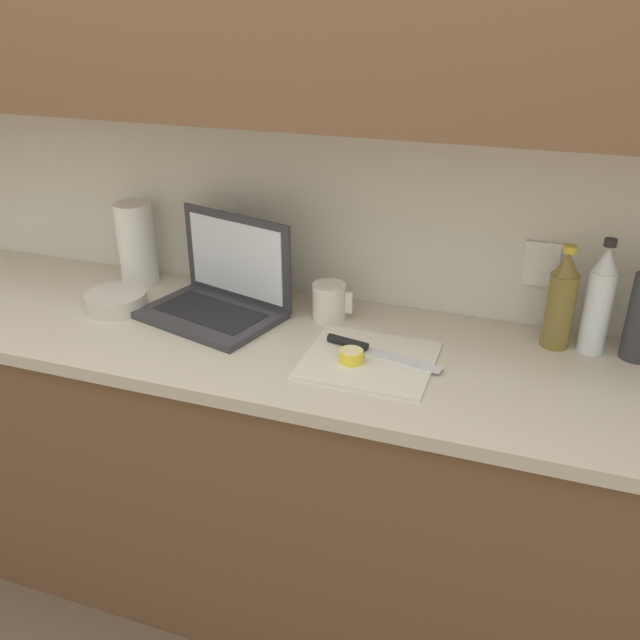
{
  "coord_description": "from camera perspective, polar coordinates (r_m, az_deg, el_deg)",
  "views": [
    {
      "loc": [
        0.7,
        -1.45,
        1.71
      ],
      "look_at": [
        0.2,
        -0.01,
        0.97
      ],
      "focal_mm": 38.0,
      "sensor_mm": 36.0,
      "label": 1
    }
  ],
  "objects": [
    {
      "name": "ground_plane",
      "position": [
        2.35,
        -4.81,
        -20.79
      ],
      "size": [
        12.0,
        12.0,
        0.0
      ],
      "primitive_type": "plane",
      "color": "brown",
      "rests_on": "ground"
    },
    {
      "name": "wall_back",
      "position": [
        1.82,
        -3.63,
        21.3
      ],
      "size": [
        5.2,
        0.38,
        2.6
      ],
      "color": "silver",
      "rests_on": "ground_plane"
    },
    {
      "name": "counter_unit",
      "position": [
        2.05,
        -5.86,
        -11.83
      ],
      "size": [
        2.34,
        0.6,
        0.89
      ],
      "color": "brown",
      "rests_on": "ground_plane"
    },
    {
      "name": "laptop",
      "position": [
        1.91,
        -8.33,
        2.38
      ],
      "size": [
        0.43,
        0.34,
        0.27
      ],
      "rotation": [
        0.0,
        0.0,
        -0.27
      ],
      "color": "#333338",
      "rests_on": "counter_unit"
    },
    {
      "name": "cutting_board",
      "position": [
        1.67,
        4.15,
        -3.38
      ],
      "size": [
        0.31,
        0.29,
        0.01
      ],
      "primitive_type": "cube",
      "color": "silver",
      "rests_on": "counter_unit"
    },
    {
      "name": "knife",
      "position": [
        1.7,
        3.66,
        -2.31
      ],
      "size": [
        0.31,
        0.09,
        0.02
      ],
      "rotation": [
        0.0,
        0.0,
        -0.19
      ],
      "color": "silver",
      "rests_on": "cutting_board"
    },
    {
      "name": "lemon_half_cut",
      "position": [
        1.64,
        2.63,
        -3.03
      ],
      "size": [
        0.06,
        0.06,
        0.03
      ],
      "color": "yellow",
      "rests_on": "cutting_board"
    },
    {
      "name": "bottle_green_soda",
      "position": [
        1.79,
        19.64,
        1.5
      ],
      "size": [
        0.07,
        0.07,
        0.27
      ],
      "color": "olive",
      "rests_on": "counter_unit"
    },
    {
      "name": "bottle_oil_tall",
      "position": [
        1.79,
        22.43,
        1.47
      ],
      "size": [
        0.07,
        0.07,
        0.3
      ],
      "color": "silver",
      "rests_on": "counter_unit"
    },
    {
      "name": "measuring_cup",
      "position": [
        1.86,
        0.79,
        1.56
      ],
      "size": [
        0.11,
        0.09,
        0.1
      ],
      "color": "silver",
      "rests_on": "counter_unit"
    },
    {
      "name": "bowl_white",
      "position": [
        2.01,
        -16.78,
        1.54
      ],
      "size": [
        0.17,
        0.17,
        0.05
      ],
      "color": "beige",
      "rests_on": "counter_unit"
    },
    {
      "name": "paper_towel_roll",
      "position": [
        2.15,
        -15.18,
        6.25
      ],
      "size": [
        0.11,
        0.11,
        0.25
      ],
      "color": "white",
      "rests_on": "counter_unit"
    }
  ]
}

